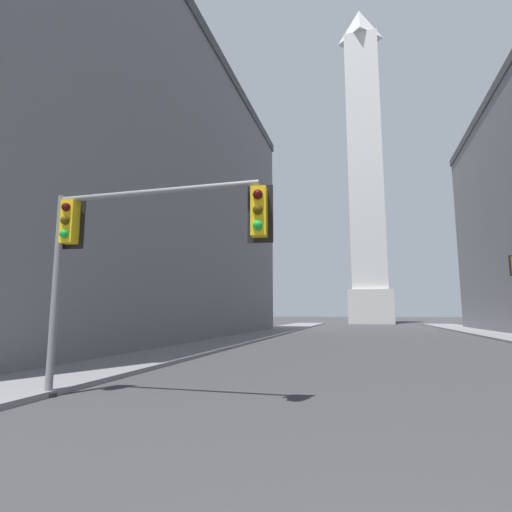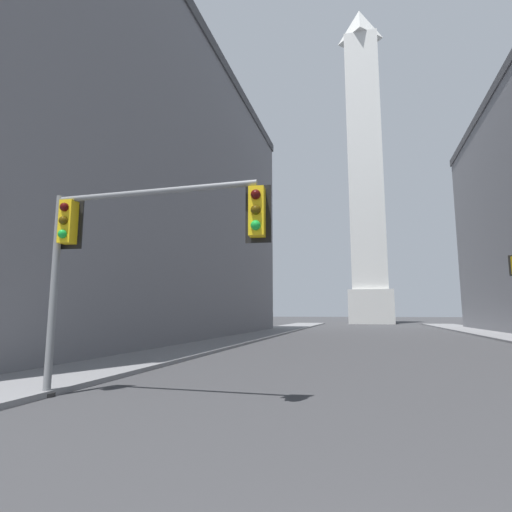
{
  "view_description": "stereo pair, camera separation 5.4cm",
  "coord_description": "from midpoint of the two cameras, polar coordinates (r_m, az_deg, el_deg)",
  "views": [
    {
      "loc": [
        -0.94,
        -1.85,
        2.0
      ],
      "look_at": [
        -16.77,
        56.17,
        10.56
      ],
      "focal_mm": 28.0,
      "sensor_mm": 36.0,
      "label": 1
    },
    {
      "loc": [
        -0.89,
        -1.83,
        2.0
      ],
      "look_at": [
        -16.77,
        56.17,
        10.56
      ],
      "focal_mm": 28.0,
      "sensor_mm": 36.0,
      "label": 2
    }
  ],
  "objects": [
    {
      "name": "sidewalk_left",
      "position": [
        30.79,
        -3.42,
        -11.68
      ],
      "size": [
        5.0,
        90.92,
        0.15
      ],
      "primitive_type": "cube",
      "color": "slate",
      "rests_on": "ground_plane"
    },
    {
      "name": "building_left",
      "position": [
        37.75,
        -27.11,
        7.53
      ],
      "size": [
        28.74,
        41.05,
        23.17
      ],
      "color": "slate",
      "rests_on": "ground_plane"
    },
    {
      "name": "obelisk",
      "position": [
        82.69,
        15.3,
        12.37
      ],
      "size": [
        7.95,
        7.95,
        64.02
      ],
      "color": "silver",
      "rests_on": "ground_plane"
    },
    {
      "name": "traffic_light_near_left",
      "position": [
        10.08,
        -18.06,
        2.63
      ],
      "size": [
        5.71,
        0.52,
        4.97
      ],
      "color": "slate",
      "rests_on": "ground_plane"
    }
  ]
}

